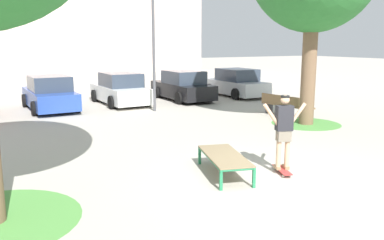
{
  "coord_description": "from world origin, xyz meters",
  "views": [
    {
      "loc": [
        -5.53,
        -6.33,
        2.93
      ],
      "look_at": [
        -0.68,
        2.46,
        1.0
      ],
      "focal_mm": 38.05,
      "sensor_mm": 36.0,
      "label": 1
    }
  ],
  "objects_px": {
    "car_blue": "(50,94)",
    "park_bench": "(286,105)",
    "light_post": "(153,20)",
    "skate_box": "(224,157)",
    "car_white": "(120,90)",
    "car_silver": "(236,84)",
    "skater": "(284,127)",
    "skateboard": "(282,170)",
    "car_black": "(183,87)"
  },
  "relations": [
    {
      "from": "car_blue",
      "to": "park_bench",
      "type": "xyz_separation_m",
      "value": [
        8.02,
        -6.16,
        -0.24
      ]
    },
    {
      "from": "park_bench",
      "to": "light_post",
      "type": "distance_m",
      "value": 6.47
    },
    {
      "from": "skate_box",
      "to": "car_white",
      "type": "height_order",
      "value": "car_white"
    },
    {
      "from": "park_bench",
      "to": "car_white",
      "type": "bearing_deg",
      "value": 127.05
    },
    {
      "from": "car_blue",
      "to": "car_white",
      "type": "xyz_separation_m",
      "value": [
        3.26,
        0.15,
        0.0
      ]
    },
    {
      "from": "skate_box",
      "to": "car_silver",
      "type": "relative_size",
      "value": 0.48
    },
    {
      "from": "skater",
      "to": "light_post",
      "type": "distance_m",
      "value": 9.61
    },
    {
      "from": "car_white",
      "to": "skate_box",
      "type": "bearing_deg",
      "value": -97.42
    },
    {
      "from": "skateboard",
      "to": "car_blue",
      "type": "relative_size",
      "value": 0.19
    },
    {
      "from": "car_blue",
      "to": "skate_box",
      "type": "bearing_deg",
      "value": -80.88
    },
    {
      "from": "skater",
      "to": "light_post",
      "type": "height_order",
      "value": "light_post"
    },
    {
      "from": "car_white",
      "to": "car_black",
      "type": "relative_size",
      "value": 1.0
    },
    {
      "from": "car_blue",
      "to": "light_post",
      "type": "distance_m",
      "value": 5.58
    },
    {
      "from": "car_black",
      "to": "car_blue",
      "type": "bearing_deg",
      "value": 179.4
    },
    {
      "from": "skater",
      "to": "park_bench",
      "type": "xyz_separation_m",
      "value": [
        5.02,
        5.52,
        -0.62
      ]
    },
    {
      "from": "skate_box",
      "to": "skateboard",
      "type": "xyz_separation_m",
      "value": [
        1.21,
        -0.54,
        -0.34
      ]
    },
    {
      "from": "car_white",
      "to": "skateboard",
      "type": "bearing_deg",
      "value": -91.25
    },
    {
      "from": "car_white",
      "to": "car_black",
      "type": "distance_m",
      "value": 3.26
    },
    {
      "from": "car_black",
      "to": "park_bench",
      "type": "height_order",
      "value": "car_black"
    },
    {
      "from": "park_bench",
      "to": "light_post",
      "type": "xyz_separation_m",
      "value": [
        -4.14,
        3.65,
        3.38
      ]
    },
    {
      "from": "skater",
      "to": "light_post",
      "type": "bearing_deg",
      "value": 84.52
    },
    {
      "from": "skater",
      "to": "car_black",
      "type": "height_order",
      "value": "skater"
    },
    {
      "from": "car_white",
      "to": "light_post",
      "type": "bearing_deg",
      "value": -76.82
    },
    {
      "from": "car_white",
      "to": "park_bench",
      "type": "xyz_separation_m",
      "value": [
        4.76,
        -6.31,
        -0.24
      ]
    },
    {
      "from": "car_silver",
      "to": "light_post",
      "type": "height_order",
      "value": "light_post"
    },
    {
      "from": "skate_box",
      "to": "car_blue",
      "type": "relative_size",
      "value": 0.48
    },
    {
      "from": "skate_box",
      "to": "skateboard",
      "type": "height_order",
      "value": "skate_box"
    },
    {
      "from": "skate_box",
      "to": "car_black",
      "type": "relative_size",
      "value": 0.48
    },
    {
      "from": "car_blue",
      "to": "light_post",
      "type": "relative_size",
      "value": 0.72
    },
    {
      "from": "car_black",
      "to": "light_post",
      "type": "height_order",
      "value": "light_post"
    },
    {
      "from": "car_black",
      "to": "skater",
      "type": "bearing_deg",
      "value": -106.85
    },
    {
      "from": "skateboard",
      "to": "park_bench",
      "type": "xyz_separation_m",
      "value": [
        5.02,
        5.52,
        0.37
      ]
    },
    {
      "from": "car_white",
      "to": "park_bench",
      "type": "height_order",
      "value": "car_white"
    },
    {
      "from": "car_white",
      "to": "car_silver",
      "type": "relative_size",
      "value": 1.0
    },
    {
      "from": "skate_box",
      "to": "skateboard",
      "type": "distance_m",
      "value": 1.37
    },
    {
      "from": "car_white",
      "to": "light_post",
      "type": "distance_m",
      "value": 4.15
    },
    {
      "from": "skater",
      "to": "skateboard",
      "type": "bearing_deg",
      "value": -110.66
    },
    {
      "from": "skateboard",
      "to": "light_post",
      "type": "xyz_separation_m",
      "value": [
        0.88,
        9.17,
        3.75
      ]
    },
    {
      "from": "skate_box",
      "to": "car_white",
      "type": "relative_size",
      "value": 0.48
    },
    {
      "from": "skateboard",
      "to": "park_bench",
      "type": "bearing_deg",
      "value": 47.72
    },
    {
      "from": "car_black",
      "to": "car_silver",
      "type": "xyz_separation_m",
      "value": [
        3.26,
        -0.05,
        0.0
      ]
    },
    {
      "from": "car_blue",
      "to": "car_white",
      "type": "bearing_deg",
      "value": 2.63
    },
    {
      "from": "car_white",
      "to": "car_black",
      "type": "xyz_separation_m",
      "value": [
        3.26,
        -0.22,
        0.0
      ]
    },
    {
      "from": "car_white",
      "to": "car_blue",
      "type": "bearing_deg",
      "value": -177.37
    },
    {
      "from": "skate_box",
      "to": "car_black",
      "type": "height_order",
      "value": "car_black"
    },
    {
      "from": "car_silver",
      "to": "car_white",
      "type": "bearing_deg",
      "value": 177.65
    },
    {
      "from": "skate_box",
      "to": "park_bench",
      "type": "relative_size",
      "value": 0.84
    },
    {
      "from": "car_blue",
      "to": "light_post",
      "type": "height_order",
      "value": "light_post"
    },
    {
      "from": "park_bench",
      "to": "skateboard",
      "type": "bearing_deg",
      "value": -132.28
    },
    {
      "from": "skate_box",
      "to": "car_white",
      "type": "bearing_deg",
      "value": 82.58
    }
  ]
}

